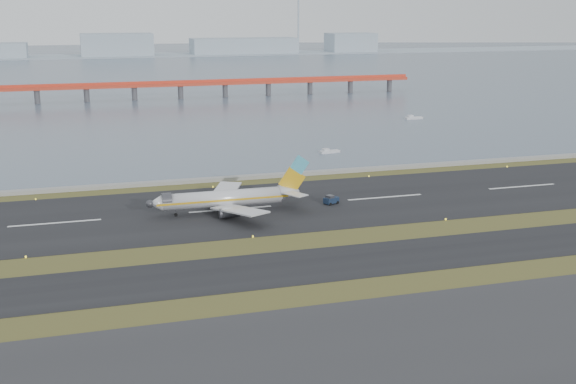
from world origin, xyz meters
name	(u,v)px	position (x,y,z in m)	size (l,w,h in m)	color
ground	(262,249)	(0.00, 0.00, 0.00)	(1000.00, 1000.00, 0.00)	#394619
apron_strip	(368,381)	(0.00, -55.00, 0.05)	(1000.00, 50.00, 0.10)	#2D2C2F
taxiway_strip	(278,269)	(0.00, -12.00, 0.05)	(1000.00, 18.00, 0.10)	black
runway_strip	(230,209)	(0.00, 30.00, 0.05)	(1000.00, 45.00, 0.10)	black
seawall	(208,180)	(0.00, 60.00, 0.50)	(1000.00, 2.50, 1.00)	gray
bay_water	(117,69)	(0.00, 460.00, 0.00)	(1400.00, 800.00, 1.30)	#4A5A6A
red_pier	(180,85)	(20.00, 250.00, 7.28)	(260.00, 5.00, 10.20)	red
far_shoreline	(121,50)	(13.62, 620.00, 6.07)	(1400.00, 80.00, 60.50)	#9CACB9
airliner	(229,198)	(-0.82, 27.85, 3.46)	(38.52, 32.89, 12.80)	silver
pushback_tug	(331,200)	(24.70, 27.91, 1.12)	(4.14, 3.36, 2.32)	#15233A
workboat_near	(329,151)	(45.81, 88.68, 0.53)	(7.12, 3.28, 1.67)	silver
workboat_far	(413,118)	(106.02, 149.17, 0.59)	(7.76, 2.62, 1.87)	silver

